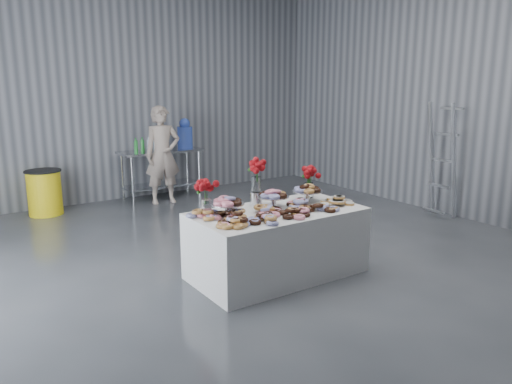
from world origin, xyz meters
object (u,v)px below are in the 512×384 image
(stepladder, at_px, (442,160))
(display_table, at_px, (277,243))
(trash_barrel, at_px, (45,192))
(water_jug, at_px, (185,135))
(person, at_px, (163,155))
(prep_table, at_px, (161,165))

(stepladder, bearing_deg, display_table, -171.78)
(stepladder, bearing_deg, trash_barrel, 145.01)
(water_jug, height_order, trash_barrel, water_jug)
(display_table, height_order, water_jug, water_jug)
(display_table, bearing_deg, person, 85.08)
(display_table, xyz_separation_m, water_jug, (0.94, 4.19, 0.77))
(display_table, distance_m, prep_table, 4.22)
(display_table, height_order, prep_table, prep_table)
(prep_table, bearing_deg, person, -107.64)
(trash_barrel, xyz_separation_m, stepladder, (5.23, -3.66, 0.55))
(trash_barrel, bearing_deg, person, -9.92)
(prep_table, xyz_separation_m, water_jug, (0.50, -0.00, 0.53))
(person, xyz_separation_m, stepladder, (3.29, -3.32, 0.06))
(person, distance_m, trash_barrel, 2.03)
(person, relative_size, stepladder, 0.94)
(water_jug, bearing_deg, trash_barrel, 180.00)
(trash_barrel, bearing_deg, display_table, -69.00)
(water_jug, distance_m, person, 0.75)
(prep_table, bearing_deg, water_jug, -0.00)
(prep_table, bearing_deg, display_table, -95.99)
(display_table, relative_size, stepladder, 1.04)
(water_jug, xyz_separation_m, stepladder, (2.69, -3.66, -0.23))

